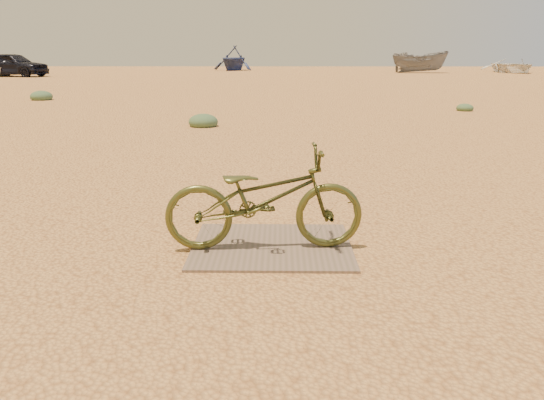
{
  "coord_description": "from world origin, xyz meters",
  "views": [
    {
      "loc": [
        0.47,
        -3.87,
        1.66
      ],
      "look_at": [
        0.4,
        0.51,
        0.43
      ],
      "focal_mm": 35.0,
      "sensor_mm": 36.0,
      "label": 1
    }
  ],
  "objects_px": {
    "bicycle": "(264,199)",
    "boat_mid_right": "(420,62)",
    "car": "(13,65)",
    "boat_far_left": "(234,58)",
    "plywood_board": "(272,246)",
    "boat_far_right": "(513,66)"
  },
  "relations": [
    {
      "from": "car",
      "to": "boat_far_left",
      "type": "bearing_deg",
      "value": -35.2
    },
    {
      "from": "bicycle",
      "to": "boat_mid_right",
      "type": "height_order",
      "value": "boat_mid_right"
    },
    {
      "from": "car",
      "to": "boat_far_right",
      "type": "xyz_separation_m",
      "value": [
        37.42,
        7.61,
        -0.25
      ]
    },
    {
      "from": "plywood_board",
      "to": "boat_mid_right",
      "type": "xyz_separation_m",
      "value": [
        11.42,
        40.24,
        0.85
      ]
    },
    {
      "from": "plywood_board",
      "to": "bicycle",
      "type": "bearing_deg",
      "value": -133.66
    },
    {
      "from": "plywood_board",
      "to": "car",
      "type": "xyz_separation_m",
      "value": [
        -18.32,
        32.95,
        0.8
      ]
    },
    {
      "from": "plywood_board",
      "to": "car",
      "type": "relative_size",
      "value": 0.29
    },
    {
      "from": "car",
      "to": "boat_far_right",
      "type": "height_order",
      "value": "car"
    },
    {
      "from": "plywood_board",
      "to": "boat_mid_right",
      "type": "distance_m",
      "value": 41.84
    },
    {
      "from": "plywood_board",
      "to": "boat_far_right",
      "type": "height_order",
      "value": "boat_far_right"
    },
    {
      "from": "bicycle",
      "to": "car",
      "type": "height_order",
      "value": "car"
    },
    {
      "from": "car",
      "to": "boat_mid_right",
      "type": "height_order",
      "value": "boat_mid_right"
    },
    {
      "from": "plywood_board",
      "to": "boat_mid_right",
      "type": "height_order",
      "value": "boat_mid_right"
    },
    {
      "from": "car",
      "to": "bicycle",
      "type": "bearing_deg",
      "value": -138.25
    },
    {
      "from": "car",
      "to": "boat_mid_right",
      "type": "xyz_separation_m",
      "value": [
        29.75,
        7.29,
        0.05
      ]
    },
    {
      "from": "boat_far_left",
      "to": "boat_mid_right",
      "type": "bearing_deg",
      "value": 0.75
    },
    {
      "from": "car",
      "to": "boat_far_left",
      "type": "height_order",
      "value": "boat_far_left"
    },
    {
      "from": "car",
      "to": "boat_mid_right",
      "type": "relative_size",
      "value": 1.07
    },
    {
      "from": "boat_far_left",
      "to": "boat_far_right",
      "type": "xyz_separation_m",
      "value": [
        23.28,
        -5.1,
        -0.55
      ]
    },
    {
      "from": "plywood_board",
      "to": "boat_mid_right",
      "type": "relative_size",
      "value": 0.31
    },
    {
      "from": "bicycle",
      "to": "car",
      "type": "relative_size",
      "value": 0.35
    },
    {
      "from": "boat_mid_right",
      "to": "bicycle",
      "type": "bearing_deg",
      "value": 168.03
    }
  ]
}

